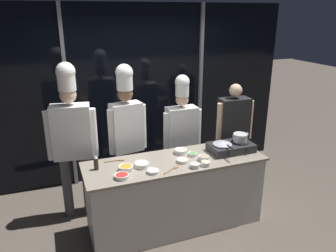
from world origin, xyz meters
TOP-DOWN VIEW (x-y plane):
  - ground_plane at (0.00, 0.00)m, footprint 24.00×24.00m
  - window_wall_back at (0.00, 1.58)m, footprint 4.99×0.09m
  - demo_counter at (0.00, 0.00)m, footprint 2.17×0.70m
  - portable_stove at (0.75, -0.00)m, footprint 0.55×0.34m
  - frying_pan at (0.63, -0.01)m, footprint 0.24×0.41m
  - stock_pot at (0.88, -0.00)m, footprint 0.21×0.18m
  - squeeze_bottle_soy at (-0.92, 0.09)m, footprint 0.05×0.05m
  - prep_bowl_chicken at (0.06, -0.08)m, footprint 0.14×0.14m
  - prep_bowl_bell_pepper at (-0.70, -0.20)m, footprint 0.16×0.16m
  - prep_bowl_garlic at (0.13, -0.26)m, footprint 0.11×0.11m
  - prep_bowl_ginger at (0.27, -0.26)m, footprint 0.11×0.11m
  - prep_bowl_onion at (-0.35, -0.21)m, footprint 0.13×0.13m
  - prep_bowl_scallions at (0.25, 0.05)m, footprint 0.11×0.11m
  - prep_bowl_noodles at (0.14, 0.17)m, footprint 0.16×0.16m
  - prep_bowl_carrots at (-0.61, -0.05)m, footprint 0.17×0.17m
  - prep_bowl_rice at (-0.43, -0.03)m, footprint 0.17×0.17m
  - prep_bowl_mushrooms at (0.31, -0.12)m, footprint 0.12×0.12m
  - serving_spoon_slotted at (-0.63, 0.23)m, footprint 0.25×0.05m
  - serving_spoon_solid at (-0.09, -0.19)m, footprint 0.24×0.16m
  - chef_head at (-1.11, 0.67)m, footprint 0.61×0.31m
  - chef_sous at (-0.41, 0.68)m, footprint 0.52×0.27m
  - chef_line at (0.37, 0.70)m, footprint 0.56×0.22m
  - person_guest at (1.15, 0.60)m, footprint 0.57×0.24m

SIDE VIEW (x-z plane):
  - ground_plane at x=0.00m, z-range 0.00..0.00m
  - demo_counter at x=0.00m, z-range 0.00..0.90m
  - serving_spoon_slotted at x=-0.63m, z-range 0.90..0.91m
  - serving_spoon_solid at x=-0.09m, z-range 0.90..0.91m
  - prep_bowl_onion at x=-0.35m, z-range 0.90..0.94m
  - prep_bowl_scallions at x=0.25m, z-range 0.90..0.94m
  - prep_bowl_chicken at x=0.06m, z-range 0.90..0.94m
  - prep_bowl_bell_pepper at x=-0.70m, z-range 0.90..0.94m
  - prep_bowl_garlic at x=0.13m, z-range 0.90..0.95m
  - prep_bowl_ginger at x=0.27m, z-range 0.90..0.95m
  - prep_bowl_rice at x=-0.43m, z-range 0.90..0.96m
  - prep_bowl_noodles at x=0.14m, z-range 0.90..0.96m
  - prep_bowl_carrots at x=-0.61m, z-range 0.90..0.96m
  - prep_bowl_mushrooms at x=0.31m, z-range 0.90..0.96m
  - portable_stove at x=0.75m, z-range 0.89..1.01m
  - person_guest at x=1.15m, z-range 0.17..1.78m
  - squeeze_bottle_soy at x=-0.92m, z-range 0.89..1.07m
  - chef_line at x=0.37m, z-range 0.13..1.90m
  - frying_pan at x=0.63m, z-range 1.01..1.06m
  - stock_pot at x=0.88m, z-range 1.01..1.12m
  - chef_sous at x=-0.41m, z-range 0.18..2.15m
  - chef_head at x=-1.11m, z-range 0.16..2.18m
  - window_wall_back at x=0.00m, z-range 0.00..2.70m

